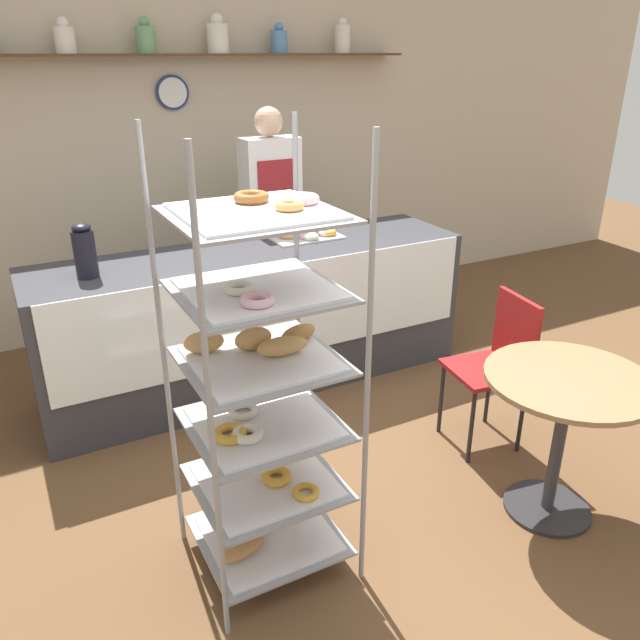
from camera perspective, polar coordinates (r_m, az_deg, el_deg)
ground_plane at (r=3.34m, az=4.05°, el=-15.53°), size 14.00×14.00×0.00m
back_wall at (r=5.16m, az=-12.19°, el=14.78°), size 10.00×0.30×2.70m
display_counter at (r=4.16m, az=-5.80°, el=0.23°), size 2.80×0.71×0.93m
pastry_rack at (r=2.52m, az=-5.47°, el=-6.96°), size 0.63×0.61×1.88m
person_worker at (r=4.60m, az=-4.45°, el=9.05°), size 0.40×0.23×1.75m
cafe_table at (r=3.12m, az=21.41°, el=-7.79°), size 0.76×0.76×0.75m
cafe_chair at (r=3.60m, az=16.08°, el=-3.15°), size 0.43×0.43×0.88m
coffee_carafe at (r=3.69m, az=-20.72°, el=5.91°), size 0.12×0.12×0.31m
donut_tray_counter at (r=4.25m, az=-0.96°, el=7.77°), size 0.48×0.27×0.05m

